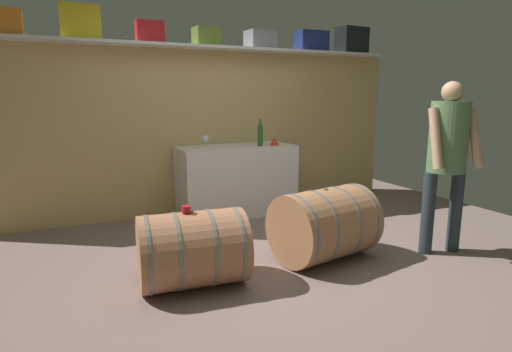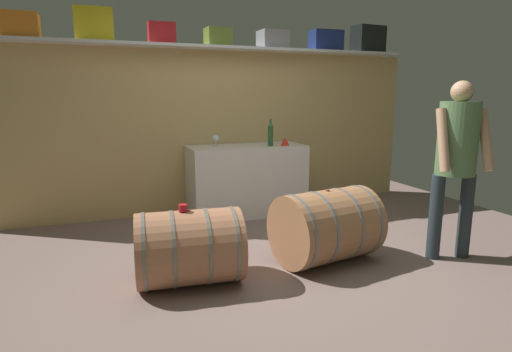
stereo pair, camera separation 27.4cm
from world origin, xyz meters
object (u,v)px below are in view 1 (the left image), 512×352
at_px(toolcase_black, 352,41).
at_px(toolcase_olive, 206,37).
at_px(wine_barrel_near, 192,249).
at_px(winemaker_pouring, 448,150).
at_px(toolcase_yellow, 80,23).
at_px(toolcase_grey, 260,40).
at_px(work_cabinet, 236,180).
at_px(wine_barrel_far, 324,224).
at_px(red_funnel, 274,141).
at_px(toolcase_navy, 312,41).
at_px(tasting_cup, 186,209).
at_px(toolcase_orange, 1,22).
at_px(toolcase_red, 150,32).
at_px(wine_glass, 205,139).
at_px(wine_bottle_green, 260,134).

bearing_deg(toolcase_black, toolcase_olive, 175.71).
height_order(wine_barrel_near, winemaker_pouring, winemaker_pouring).
distance_m(toolcase_yellow, toolcase_grey, 2.10).
height_order(toolcase_olive, work_cabinet, toolcase_olive).
bearing_deg(toolcase_black, toolcase_yellow, 175.71).
relative_size(wine_barrel_far, winemaker_pouring, 0.60).
distance_m(toolcase_olive, red_funnel, 1.49).
bearing_deg(toolcase_navy, winemaker_pouring, -86.02).
bearing_deg(tasting_cup, toolcase_orange, 122.83).
distance_m(toolcase_navy, toolcase_black, 0.66).
bearing_deg(toolcase_grey, toolcase_red, 178.11).
bearing_deg(toolcase_olive, toolcase_red, 176.96).
bearing_deg(work_cabinet, wine_barrel_far, -84.79).
bearing_deg(toolcase_navy, toolcase_red, -177.53).
height_order(toolcase_orange, toolcase_olive, toolcase_orange).
relative_size(toolcase_olive, winemaker_pouring, 0.18).
distance_m(toolcase_grey, wine_glass, 1.47).
height_order(toolcase_orange, toolcase_navy, toolcase_navy).
relative_size(work_cabinet, wine_glass, 9.85).
distance_m(toolcase_grey, toolcase_navy, 0.77).
relative_size(toolcase_navy, red_funnel, 3.71).
height_order(toolcase_orange, toolcase_yellow, toolcase_yellow).
bearing_deg(toolcase_yellow, toolcase_olive, 2.31).
xyz_separation_m(toolcase_grey, work_cabinet, (-0.43, -0.22, -1.74)).
bearing_deg(toolcase_yellow, toolcase_orange, -177.69).
height_order(toolcase_black, wine_barrel_near, toolcase_black).
distance_m(toolcase_grey, wine_barrel_far, 2.68).
bearing_deg(toolcase_red, wine_bottle_green, -16.20).
relative_size(wine_bottle_green, tasting_cup, 4.82).
xyz_separation_m(toolcase_red, winemaker_pouring, (2.21, -2.26, -1.19)).
relative_size(wine_bottle_green, wine_glass, 2.27).
xyz_separation_m(wine_bottle_green, winemaker_pouring, (1.00, -1.90, -0.03)).
xyz_separation_m(toolcase_red, wine_glass, (0.57, -0.17, -1.21)).
xyz_separation_m(tasting_cup, winemaker_pouring, (2.39, -0.31, 0.36)).
bearing_deg(toolcase_olive, work_cabinet, -40.52).
bearing_deg(work_cabinet, toolcase_olive, 142.51).
bearing_deg(wine_bottle_green, toolcase_navy, 21.29).
bearing_deg(tasting_cup, wine_glass, 67.14).
distance_m(toolcase_yellow, toolcase_black, 3.53).
distance_m(toolcase_navy, tasting_cup, 3.42).
bearing_deg(red_funnel, wine_barrel_far, -100.77).
bearing_deg(toolcase_orange, toolcase_black, -0.67).
bearing_deg(toolcase_olive, toolcase_black, -3.04).
relative_size(toolcase_orange, wine_barrel_near, 0.43).
bearing_deg(toolcase_yellow, toolcase_grey, 2.31).
relative_size(toolcase_navy, wine_bottle_green, 1.23).
relative_size(toolcase_grey, wine_barrel_far, 0.36).
xyz_separation_m(toolcase_black, wine_barrel_near, (-2.96, -1.96, -1.93)).
xyz_separation_m(toolcase_yellow, wine_barrel_far, (1.83, -1.93, -1.90)).
bearing_deg(toolcase_orange, tasting_cup, -57.84).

